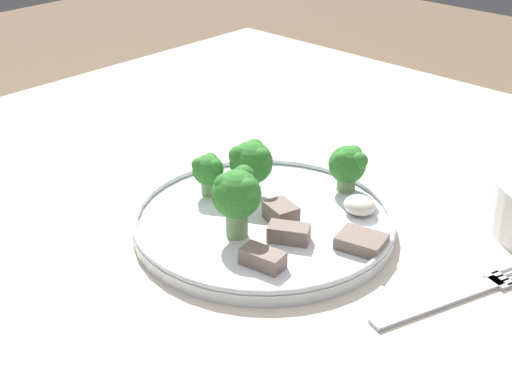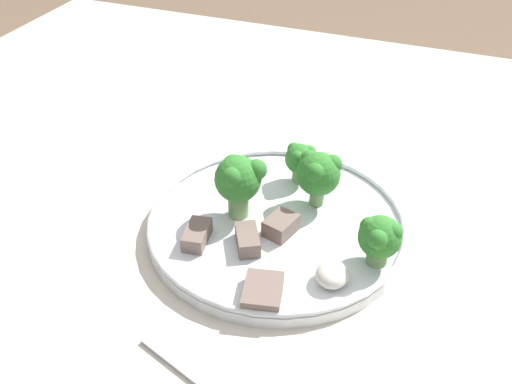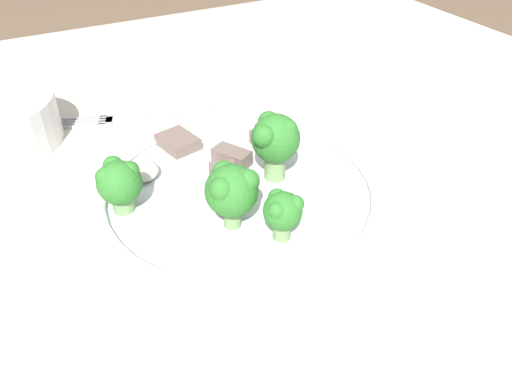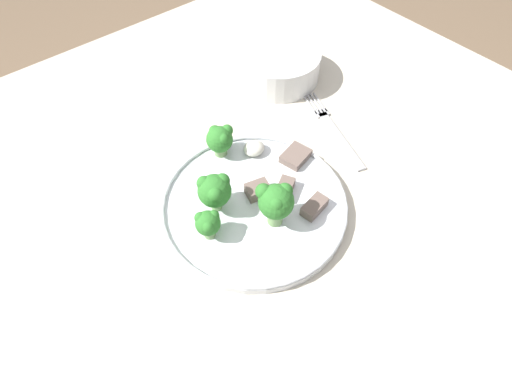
% 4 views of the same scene
% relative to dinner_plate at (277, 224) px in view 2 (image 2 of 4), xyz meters
% --- Properties ---
extents(table, '(1.16, 1.19, 0.77)m').
position_rel_dinner_plate_xyz_m(table, '(0.02, -0.04, -0.10)').
color(table, beige).
rests_on(table, ground_plane).
extents(dinner_plate, '(0.27, 0.27, 0.02)m').
position_rel_dinner_plate_xyz_m(dinner_plate, '(0.00, 0.00, 0.00)').
color(dinner_plate, white).
rests_on(dinner_plate, table).
extents(broccoli_floret_near_rim_left, '(0.05, 0.05, 0.07)m').
position_rel_dinner_plate_xyz_m(broccoli_floret_near_rim_left, '(0.00, -0.04, 0.05)').
color(broccoli_floret_near_rim_left, '#7FA866').
rests_on(broccoli_floret_near_rim_left, dinner_plate).
extents(broccoli_floret_center_left, '(0.03, 0.03, 0.05)m').
position_rel_dinner_plate_xyz_m(broccoli_floret_center_left, '(-0.08, -0.00, 0.03)').
color(broccoli_floret_center_left, '#7FA866').
rests_on(broccoli_floret_center_left, dinner_plate).
extents(broccoli_floret_back_left, '(0.05, 0.05, 0.06)m').
position_rel_dinner_plate_xyz_m(broccoli_floret_back_left, '(-0.05, 0.03, 0.04)').
color(broccoli_floret_back_left, '#7FA866').
rests_on(broccoli_floret_back_left, dinner_plate).
extents(broccoli_floret_front_left, '(0.04, 0.04, 0.05)m').
position_rel_dinner_plate_xyz_m(broccoli_floret_front_left, '(0.03, 0.11, 0.03)').
color(broccoli_floret_front_left, '#7FA866').
rests_on(broccoli_floret_front_left, dinner_plate).
extents(meat_slice_front_slice, '(0.04, 0.03, 0.02)m').
position_rel_dinner_plate_xyz_m(meat_slice_front_slice, '(0.01, 0.01, 0.01)').
color(meat_slice_front_slice, '#756056').
rests_on(meat_slice_front_slice, dinner_plate).
extents(meat_slice_middle_slice, '(0.04, 0.03, 0.02)m').
position_rel_dinner_plate_xyz_m(meat_slice_middle_slice, '(0.06, -0.06, 0.01)').
color(meat_slice_middle_slice, '#756056').
rests_on(meat_slice_middle_slice, dinner_plate).
extents(meat_slice_rear_slice, '(0.05, 0.04, 0.01)m').
position_rel_dinner_plate_xyz_m(meat_slice_rear_slice, '(0.11, 0.02, 0.01)').
color(meat_slice_rear_slice, '#756056').
rests_on(meat_slice_rear_slice, dinner_plate).
extents(meat_slice_edge_slice, '(0.05, 0.04, 0.02)m').
position_rel_dinner_plate_xyz_m(meat_slice_edge_slice, '(0.05, -0.01, 0.01)').
color(meat_slice_edge_slice, '#756056').
rests_on(meat_slice_edge_slice, dinner_plate).
extents(sauce_dollop, '(0.03, 0.03, 0.02)m').
position_rel_dinner_plate_xyz_m(sauce_dollop, '(0.06, 0.08, 0.01)').
color(sauce_dollop, silver).
rests_on(sauce_dollop, dinner_plate).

